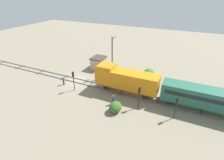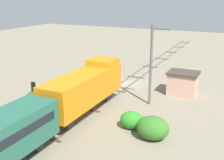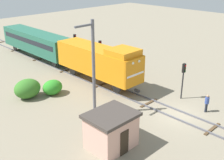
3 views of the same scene
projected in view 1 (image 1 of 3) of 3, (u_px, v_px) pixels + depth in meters
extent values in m
plane|color=gray|center=(77.00, 81.00, 35.56)|extent=(118.70, 118.70, 0.00)
cube|color=#595960|center=(79.00, 79.00, 36.10)|extent=(0.10, 79.13, 0.16)
cube|color=#595960|center=(75.00, 82.00, 34.94)|extent=(0.10, 79.13, 0.16)
cube|color=#4C3823|center=(2.00, 63.00, 44.22)|extent=(2.40, 0.24, 0.09)
cube|color=#4C3823|center=(20.00, 67.00, 41.74)|extent=(2.40, 0.24, 0.09)
cube|color=#4C3823|center=(41.00, 72.00, 39.26)|extent=(2.40, 0.24, 0.09)
cube|color=#4C3823|center=(64.00, 78.00, 36.78)|extent=(2.40, 0.24, 0.09)
cube|color=#4C3823|center=(91.00, 84.00, 34.30)|extent=(2.40, 0.24, 0.09)
cube|color=#4C3823|center=(122.00, 91.00, 31.82)|extent=(2.40, 0.24, 0.09)
cube|color=#4C3823|center=(158.00, 100.00, 29.34)|extent=(2.40, 0.24, 0.09)
cube|color=#4C3823|center=(201.00, 110.00, 26.86)|extent=(2.40, 0.24, 0.09)
cube|color=orange|center=(127.00, 79.00, 30.28)|extent=(2.90, 11.00, 2.90)
cube|color=orange|center=(107.00, 66.00, 30.93)|extent=(2.75, 2.80, 0.60)
cube|color=orange|center=(99.00, 74.00, 32.37)|extent=(2.84, 0.10, 2.84)
cube|color=white|center=(99.00, 74.00, 32.47)|extent=(2.46, 0.06, 0.20)
sphere|color=white|center=(100.00, 67.00, 32.24)|extent=(0.28, 0.28, 0.28)
sphere|color=white|center=(97.00, 69.00, 31.51)|extent=(0.28, 0.28, 0.28)
cylinder|color=#262628|center=(98.00, 82.00, 33.34)|extent=(0.36, 0.50, 0.36)
cylinder|color=#262628|center=(110.00, 83.00, 33.18)|extent=(0.18, 1.10, 1.10)
cylinder|color=#262628|center=(106.00, 87.00, 32.02)|extent=(0.18, 1.10, 1.10)
cylinder|color=#262628|center=(148.00, 92.00, 30.40)|extent=(0.18, 1.10, 1.10)
cylinder|color=#262628|center=(145.00, 96.00, 29.24)|extent=(0.18, 1.10, 1.10)
cube|color=#26604C|center=(211.00, 98.00, 25.47)|extent=(2.80, 14.00, 2.70)
cube|color=black|center=(211.00, 96.00, 25.30)|extent=(2.84, 12.88, 0.64)
cylinder|color=#262628|center=(171.00, 98.00, 28.92)|extent=(0.16, 0.96, 0.96)
cylinder|color=#262628|center=(170.00, 102.00, 27.77)|extent=(0.16, 0.96, 0.96)
cylinder|color=#262628|center=(74.00, 81.00, 31.49)|extent=(0.14, 0.14, 3.71)
cube|color=black|center=(73.00, 74.00, 30.84)|extent=(0.32, 0.24, 0.90)
sphere|color=red|center=(72.00, 73.00, 30.77)|extent=(0.16, 0.16, 0.16)
sphere|color=#3C3306|center=(72.00, 74.00, 30.90)|extent=(0.16, 0.16, 0.16)
sphere|color=black|center=(72.00, 76.00, 31.03)|extent=(0.16, 0.16, 0.16)
cylinder|color=#262628|center=(139.00, 98.00, 26.71)|extent=(0.14, 0.14, 3.73)
cube|color=black|center=(140.00, 90.00, 26.05)|extent=(0.32, 0.24, 0.90)
sphere|color=red|center=(139.00, 88.00, 25.98)|extent=(0.16, 0.16, 0.16)
sphere|color=#3C3306|center=(139.00, 90.00, 26.11)|extent=(0.16, 0.16, 0.16)
sphere|color=black|center=(139.00, 91.00, 26.24)|extent=(0.16, 0.16, 0.16)
cylinder|color=#262628|center=(176.00, 108.00, 24.53)|extent=(0.14, 0.14, 3.62)
cube|color=black|center=(177.00, 100.00, 23.89)|extent=(0.32, 0.24, 0.90)
sphere|color=red|center=(177.00, 98.00, 23.82)|extent=(0.16, 0.16, 0.16)
sphere|color=#3C3306|center=(176.00, 100.00, 23.95)|extent=(0.16, 0.16, 0.16)
sphere|color=black|center=(176.00, 101.00, 24.08)|extent=(0.16, 0.16, 0.16)
cylinder|color=#262B38|center=(64.00, 83.00, 34.05)|extent=(0.15, 0.15, 0.85)
cylinder|color=#262B38|center=(63.00, 83.00, 33.89)|extent=(0.15, 0.15, 0.85)
cylinder|color=#33478C|center=(63.00, 79.00, 33.63)|extent=(0.38, 0.38, 0.62)
sphere|color=tan|center=(63.00, 77.00, 33.43)|extent=(0.23, 0.23, 0.23)
cylinder|color=#262B38|center=(113.00, 102.00, 28.31)|extent=(0.15, 0.15, 0.85)
cylinder|color=#262B38|center=(113.00, 102.00, 28.15)|extent=(0.15, 0.15, 0.85)
cylinder|color=#33478C|center=(113.00, 98.00, 27.89)|extent=(0.38, 0.38, 0.62)
sphere|color=tan|center=(113.00, 96.00, 27.69)|extent=(0.23, 0.23, 0.23)
cylinder|color=#595960|center=(112.00, 58.00, 35.51)|extent=(0.28, 0.28, 8.48)
cube|color=#595960|center=(114.00, 38.00, 34.45)|extent=(1.80, 0.16, 0.16)
cube|color=#D19E8C|center=(99.00, 63.00, 40.66)|extent=(3.20, 2.60, 2.50)
cube|color=#3F3833|center=(98.00, 58.00, 40.03)|extent=(3.50, 2.90, 0.24)
cube|color=#2D2319|center=(94.00, 64.00, 41.30)|extent=(0.80, 0.06, 1.90)
ellipsoid|color=#355F26|center=(115.00, 107.00, 26.38)|extent=(2.24, 1.83, 1.63)
ellipsoid|color=#2D8A26|center=(141.00, 78.00, 35.15)|extent=(2.12, 1.73, 1.54)
ellipsoid|color=#357226|center=(149.00, 73.00, 36.45)|extent=(2.69, 2.20, 1.96)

